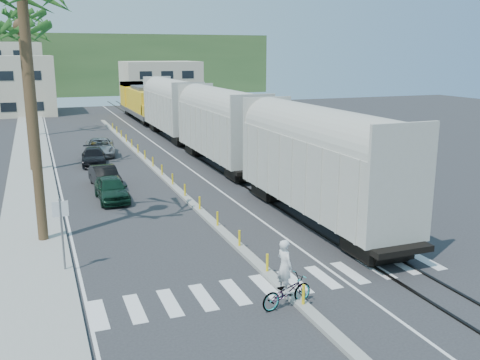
% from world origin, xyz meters
% --- Properties ---
extents(ground, '(140.00, 140.00, 0.00)m').
position_xyz_m(ground, '(0.00, 0.00, 0.00)').
color(ground, '#28282B').
rests_on(ground, ground).
extents(sidewalk, '(3.00, 90.00, 0.15)m').
position_xyz_m(sidewalk, '(-8.50, 25.00, 0.07)').
color(sidewalk, gray).
rests_on(sidewalk, ground).
extents(rails, '(1.56, 100.00, 0.06)m').
position_xyz_m(rails, '(5.00, 28.00, 0.03)').
color(rails, black).
rests_on(rails, ground).
extents(median, '(0.45, 60.00, 0.85)m').
position_xyz_m(median, '(0.00, 19.96, 0.09)').
color(median, gray).
rests_on(median, ground).
extents(crosswalk, '(14.00, 2.20, 0.01)m').
position_xyz_m(crosswalk, '(0.00, -2.00, 0.01)').
color(crosswalk, silver).
rests_on(crosswalk, ground).
extents(lane_markings, '(9.42, 90.00, 0.01)m').
position_xyz_m(lane_markings, '(-2.15, 25.00, 0.00)').
color(lane_markings, silver).
rests_on(lane_markings, ground).
extents(freight_train, '(3.00, 60.94, 5.85)m').
position_xyz_m(freight_train, '(5.00, 24.78, 2.91)').
color(freight_train, '#ABAA9D').
rests_on(freight_train, ground).
extents(palm_trees, '(3.50, 37.20, 13.75)m').
position_xyz_m(palm_trees, '(-8.10, 22.70, 10.81)').
color(palm_trees, brown).
rests_on(palm_trees, ground).
extents(street_sign, '(0.60, 0.08, 3.00)m').
position_xyz_m(street_sign, '(-7.30, 2.00, 1.97)').
color(street_sign, slate).
rests_on(street_sign, ground).
extents(buildings, '(38.00, 27.00, 10.00)m').
position_xyz_m(buildings, '(-6.41, 71.66, 4.36)').
color(buildings, '#BEB197').
rests_on(buildings, ground).
extents(hillside, '(80.00, 20.00, 12.00)m').
position_xyz_m(hillside, '(0.00, 100.00, 6.00)').
color(hillside, '#385628').
rests_on(hillside, ground).
extents(car_lead, '(1.79, 4.19, 1.41)m').
position_xyz_m(car_lead, '(-4.10, 12.03, 0.71)').
color(car_lead, black).
rests_on(car_lead, ground).
extents(car_second, '(2.10, 4.29, 1.33)m').
position_xyz_m(car_second, '(-4.04, 15.53, 0.67)').
color(car_second, black).
rests_on(car_second, ground).
extents(car_third, '(2.54, 4.65, 1.26)m').
position_xyz_m(car_third, '(-3.97, 22.91, 0.63)').
color(car_third, black).
rests_on(car_third, ground).
extents(car_rear, '(3.33, 5.53, 1.41)m').
position_xyz_m(car_rear, '(-3.04, 26.66, 0.71)').
color(car_rear, '#929496').
rests_on(car_rear, ground).
extents(cyclist, '(1.54, 2.30, 2.39)m').
position_xyz_m(cyclist, '(-0.48, -3.66, 0.75)').
color(cyclist, '#9EA0A5').
rests_on(cyclist, ground).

